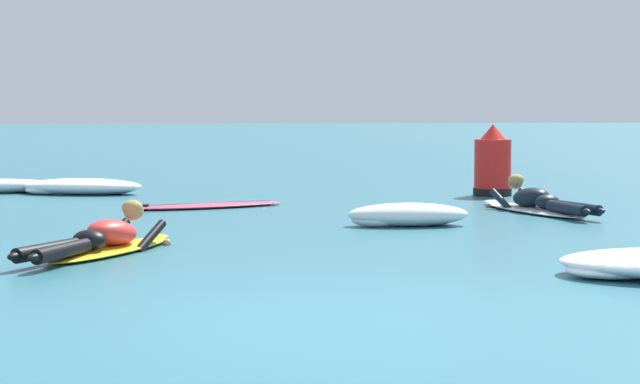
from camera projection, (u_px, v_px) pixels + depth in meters
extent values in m
plane|color=#2D6B7A|center=(267.00, 197.00, 17.76)|extent=(120.00, 120.00, 0.00)
ellipsoid|color=yellow|center=(110.00, 250.00, 11.14)|extent=(1.40, 2.12, 0.07)
ellipsoid|color=yellow|center=(160.00, 237.00, 12.07)|extent=(0.26, 0.26, 0.06)
ellipsoid|color=red|center=(112.00, 232.00, 11.17)|extent=(0.67, 0.81, 0.35)
ellipsoid|color=black|center=(89.00, 240.00, 10.79)|extent=(0.43, 0.40, 0.20)
cylinder|color=black|center=(47.00, 250.00, 10.29)|extent=(0.55, 0.81, 0.14)
ellipsoid|color=black|center=(16.00, 256.00, 9.90)|extent=(0.19, 0.24, 0.08)
cylinder|color=black|center=(62.00, 251.00, 10.23)|extent=(0.46, 0.85, 0.14)
ellipsoid|color=black|center=(36.00, 257.00, 9.82)|extent=(0.19, 0.24, 0.08)
cylinder|color=black|center=(114.00, 235.00, 11.62)|extent=(0.32, 0.53, 0.32)
sphere|color=tan|center=(132.00, 241.00, 11.96)|extent=(0.09, 0.09, 0.09)
cylinder|color=black|center=(150.00, 237.00, 11.44)|extent=(0.32, 0.53, 0.32)
sphere|color=tan|center=(167.00, 243.00, 11.77)|extent=(0.09, 0.09, 0.09)
sphere|color=tan|center=(133.00, 210.00, 11.54)|extent=(0.21, 0.21, 0.21)
ellipsoid|color=#AD894C|center=(132.00, 208.00, 11.52)|extent=(0.29, 0.28, 0.16)
ellipsoid|color=white|center=(533.00, 210.00, 15.25)|extent=(1.18, 2.42, 0.07)
ellipsoid|color=white|center=(491.00, 202.00, 16.30)|extent=(0.25, 0.25, 0.06)
ellipsoid|color=black|center=(531.00, 197.00, 15.28)|extent=(0.58, 0.79, 0.35)
ellipsoid|color=black|center=(547.00, 202.00, 14.91)|extent=(0.40, 0.36, 0.20)
cylinder|color=black|center=(567.00, 208.00, 14.34)|extent=(0.32, 0.88, 0.14)
ellipsoid|color=black|center=(585.00, 211.00, 13.93)|extent=(0.16, 0.24, 0.08)
cylinder|color=black|center=(577.00, 208.00, 14.40)|extent=(0.42, 0.86, 0.14)
ellipsoid|color=black|center=(599.00, 211.00, 14.00)|extent=(0.16, 0.24, 0.08)
cylinder|color=black|center=(502.00, 201.00, 15.57)|extent=(0.24, 0.56, 0.32)
sphere|color=#8C6647|center=(489.00, 206.00, 15.92)|extent=(0.09, 0.09, 0.09)
cylinder|color=black|center=(530.00, 200.00, 15.71)|extent=(0.24, 0.56, 0.32)
sphere|color=#8C6647|center=(517.00, 205.00, 16.04)|extent=(0.09, 0.09, 0.09)
sphere|color=#8C6647|center=(515.00, 182.00, 15.65)|extent=(0.21, 0.21, 0.21)
ellipsoid|color=#AD894C|center=(516.00, 180.00, 15.63)|extent=(0.27, 0.25, 0.16)
ellipsoid|color=#E54C66|center=(209.00, 205.00, 15.90)|extent=(2.26, 1.31, 0.07)
cube|color=#1E9EDB|center=(209.00, 203.00, 15.90)|extent=(1.76, 0.70, 0.01)
cone|color=black|center=(146.00, 210.00, 15.50)|extent=(0.13, 0.13, 0.16)
ellipsoid|color=white|center=(22.00, 187.00, 18.58)|extent=(1.05, 0.31, 0.17)
ellipsoid|color=white|center=(83.00, 186.00, 18.17)|extent=(2.05, 1.11, 0.26)
ellipsoid|color=white|center=(114.00, 188.00, 18.24)|extent=(0.70, 0.39, 0.18)
ellipsoid|color=white|center=(46.00, 190.00, 18.16)|extent=(0.76, 0.51, 0.14)
ellipsoid|color=white|center=(611.00, 270.00, 9.56)|extent=(0.84, 0.68, 0.13)
ellipsoid|color=white|center=(408.00, 214.00, 13.55)|extent=(1.47, 0.62, 0.28)
ellipsoid|color=white|center=(437.00, 217.00, 13.67)|extent=(0.58, 0.41, 0.20)
ellipsoid|color=white|center=(373.00, 220.00, 13.47)|extent=(0.60, 0.48, 0.15)
cylinder|color=red|center=(493.00, 168.00, 17.91)|extent=(0.58, 0.58, 0.90)
cone|color=red|center=(493.00, 132.00, 17.87)|extent=(0.41, 0.41, 0.24)
cylinder|color=black|center=(492.00, 192.00, 17.94)|extent=(0.61, 0.61, 0.12)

